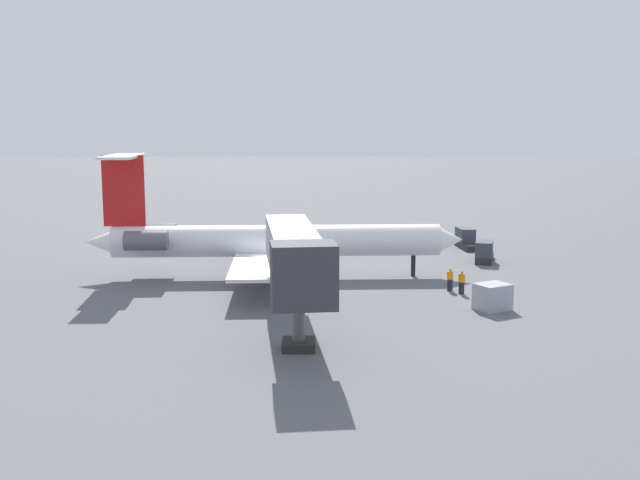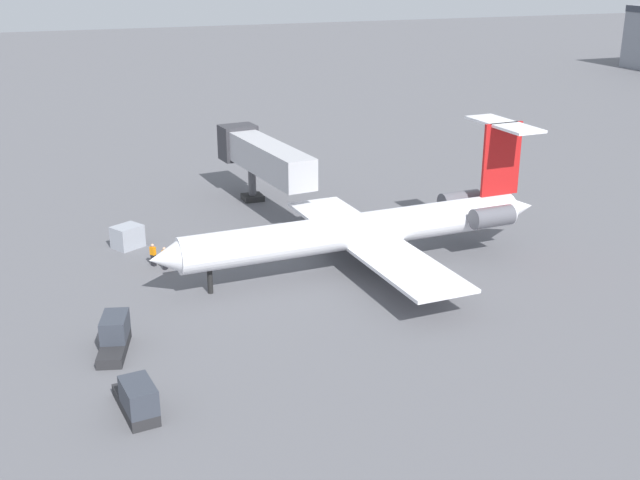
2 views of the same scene
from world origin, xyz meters
The scene contains 8 objects.
ground_plane centered at (0.00, 0.00, -0.05)m, with size 400.00×400.00×0.10m, color #5B5B60.
regional_jet centered at (3.07, 0.64, 3.01)m, with size 21.41×29.75×9.62m.
jet_bridge centered at (-13.71, -2.34, 4.65)m, with size 15.19×4.51×6.35m.
ground_crew_marshaller centered at (-2.75, -13.88, 0.86)m, with size 0.48×0.45×1.69m.
ground_crew_loader centered at (-1.77, -13.22, 0.86)m, with size 0.46×0.47×1.69m.
baggage_tug_lead centered at (9.35, -18.17, 0.84)m, with size 4.23×2.44×1.90m.
baggage_tug_trailing centered at (16.73, -18.03, 0.84)m, with size 4.13×1.82×1.90m.
cargo_container_uld centered at (-7.29, -15.04, 0.86)m, with size 2.49×2.64×1.72m.
Camera 1 is at (-55.04, -3.59, 12.29)m, focal length 42.15 mm.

